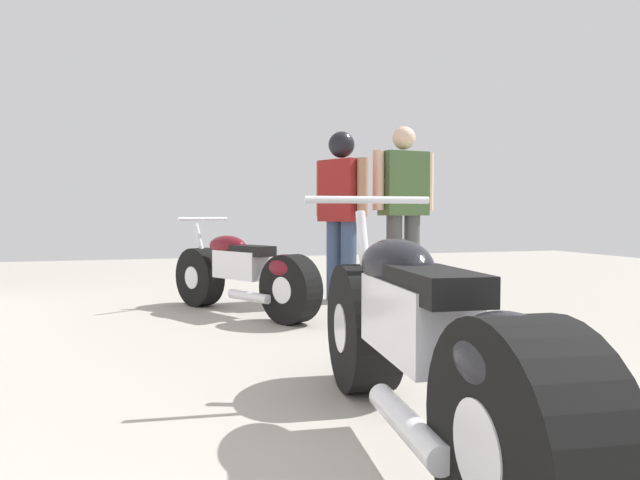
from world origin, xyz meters
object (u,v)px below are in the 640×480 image
Objects in this scene: motorcycle_black_naked at (243,274)px; mechanic_with_helmet at (341,200)px; motorcycle_maroon_cruiser at (418,347)px; mechanic_in_blue at (403,201)px.

mechanic_with_helmet reaches higher than motorcycle_black_naked.
mechanic_with_helmet is (1.04, 0.48, 0.66)m from motorcycle_black_naked.
motorcycle_maroon_cruiser is 2.95m from motorcycle_black_naked.
motorcycle_maroon_cruiser is 1.25× the size of motorcycle_black_naked.
mechanic_with_helmet is (0.83, 3.42, 0.62)m from motorcycle_maroon_cruiser.
mechanic_in_blue reaches higher than motorcycle_maroon_cruiser.
mechanic_with_helmet reaches higher than motorcycle_maroon_cruiser.
motorcycle_black_naked is at bearing -163.15° from mechanic_in_blue.
motorcycle_maroon_cruiser is at bearing -85.78° from motorcycle_black_naked.
motorcycle_maroon_cruiser is at bearing -113.64° from mechanic_in_blue.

